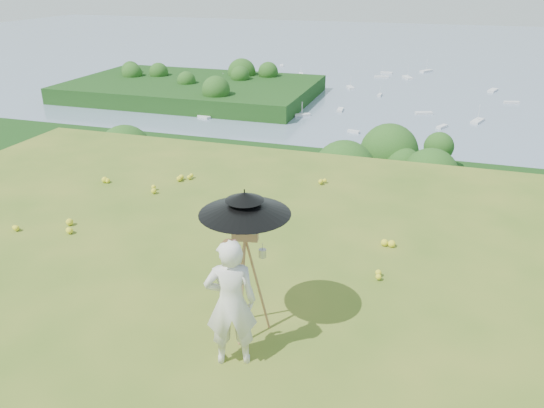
% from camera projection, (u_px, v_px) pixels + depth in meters
% --- Properties ---
extents(ground, '(14.00, 14.00, 0.00)m').
position_uv_depth(ground, '(141.00, 276.00, 8.44)').
color(ground, '#46681D').
rests_on(ground, ground).
extents(forest_slope, '(140.00, 56.00, 22.00)m').
position_uv_depth(forest_slope, '(361.00, 353.00, 50.65)').
color(forest_slope, '#10330E').
rests_on(forest_slope, bay_water).
extents(shoreline_tier, '(170.00, 28.00, 8.00)m').
position_uv_depth(shoreline_tier, '(395.00, 236.00, 88.37)').
color(shoreline_tier, gray).
rests_on(shoreline_tier, bay_water).
extents(bay_water, '(700.00, 700.00, 0.00)m').
position_uv_depth(bay_water, '(433.00, 68.00, 231.56)').
color(bay_water, '#7287A3').
rests_on(bay_water, ground).
extents(peninsula, '(90.00, 60.00, 12.00)m').
position_uv_depth(peninsula, '(192.00, 81.00, 176.15)').
color(peninsula, '#10330E').
rests_on(peninsula, bay_water).
extents(slope_trees, '(110.00, 50.00, 6.00)m').
position_uv_depth(slope_trees, '(372.00, 221.00, 45.02)').
color(slope_trees, '#1E4B16').
rests_on(slope_trees, forest_slope).
extents(harbor_town, '(110.00, 22.00, 5.00)m').
position_uv_depth(harbor_town, '(399.00, 200.00, 85.76)').
color(harbor_town, silver).
rests_on(harbor_town, shoreline_tier).
extents(moored_boats, '(140.00, 140.00, 0.70)m').
position_uv_depth(moored_boats, '(383.00, 104.00, 165.94)').
color(moored_boats, silver).
rests_on(moored_boats, bay_water).
extents(wildflowers, '(10.00, 10.50, 0.12)m').
position_uv_depth(wildflowers, '(148.00, 265.00, 8.64)').
color(wildflowers, yellow).
rests_on(wildflowers, ground).
extents(painter, '(0.72, 0.61, 1.70)m').
position_uv_depth(painter, '(231.00, 303.00, 6.28)').
color(painter, beige).
rests_on(painter, ground).
extents(field_easel, '(0.76, 0.76, 1.71)m').
position_uv_depth(field_easel, '(246.00, 276.00, 6.82)').
color(field_easel, '#9A6F40').
rests_on(field_easel, ground).
extents(sun_umbrella, '(1.27, 1.27, 0.64)m').
position_uv_depth(sun_umbrella, '(245.00, 213.00, 6.49)').
color(sun_umbrella, black).
rests_on(sun_umbrella, field_easel).
extents(painter_cap, '(0.21, 0.24, 0.10)m').
position_uv_depth(painter_cap, '(229.00, 243.00, 5.96)').
color(painter_cap, '#D77678').
rests_on(painter_cap, painter).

